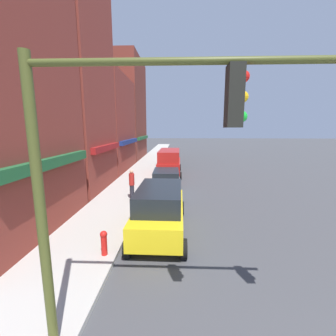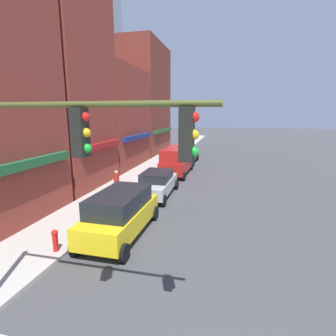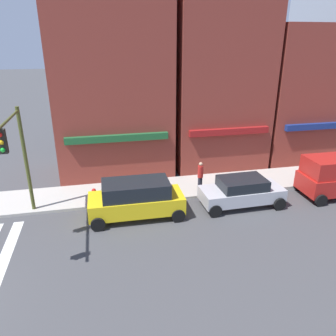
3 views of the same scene
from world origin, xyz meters
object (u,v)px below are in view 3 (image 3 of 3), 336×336
Objects in this scene: pedestrian_red_jacket at (200,176)px; fire_hydrant at (94,195)px; traffic_signal at (11,152)px; suv_yellow at (136,198)px; sedan_silver at (242,191)px.

pedestrian_red_jacket is 6.07m from fire_hydrant.
traffic_signal reaches higher than suv_yellow.
pedestrian_red_jacket is (-1.70, 1.97, 0.23)m from sedan_silver.
traffic_signal reaches higher than sedan_silver.
fire_hydrant is at bearing 141.45° from suv_yellow.
fire_hydrant is (3.13, 2.34, -3.47)m from traffic_signal.
suv_yellow is at bearing 178.77° from sedan_silver.
traffic_signal is 5.23m from fire_hydrant.
sedan_silver is 2.51× the size of pedestrian_red_jacket.
sedan_silver is at bearing 3.37° from traffic_signal.
suv_yellow is 2.71m from fire_hydrant.
traffic_signal is at bearing -177.86° from sedan_silver.
sedan_silver is 7.93m from fire_hydrant.
traffic_signal is 1.37× the size of sedan_silver.
sedan_silver is 5.27× the size of fire_hydrant.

